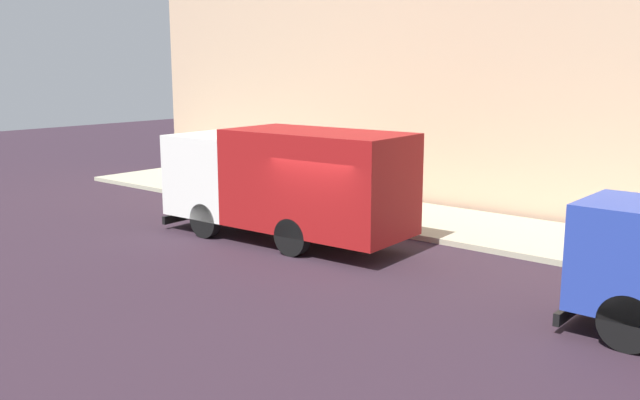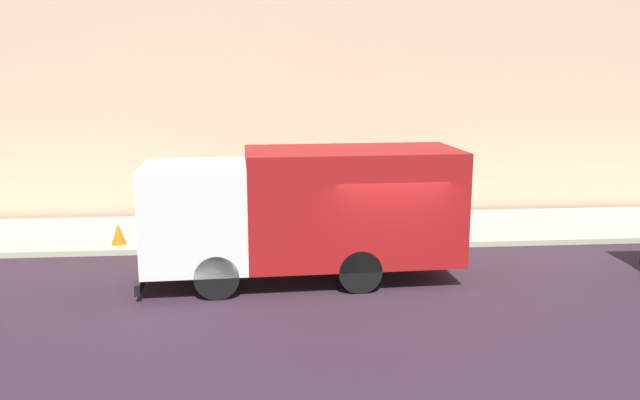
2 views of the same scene
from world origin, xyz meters
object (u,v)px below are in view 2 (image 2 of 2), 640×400
pedestrian_standing (216,198)px  traffic_cone_orange (119,234)px  large_utility_truck (306,209)px  pedestrian_walking (264,194)px

pedestrian_standing → traffic_cone_orange: (-1.96, 2.54, -0.58)m
large_utility_truck → traffic_cone_orange: bearing=56.6°
large_utility_truck → pedestrian_standing: size_ratio=4.47×
pedestrian_standing → traffic_cone_orange: pedestrian_standing is taller
pedestrian_standing → traffic_cone_orange: 3.26m
pedestrian_walking → traffic_cone_orange: size_ratio=2.93×
pedestrian_standing → traffic_cone_orange: size_ratio=2.86×
pedestrian_walking → traffic_cone_orange: bearing=76.4°
traffic_cone_orange → large_utility_truck: bearing=-121.0°
pedestrian_standing → traffic_cone_orange: bearing=144.3°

